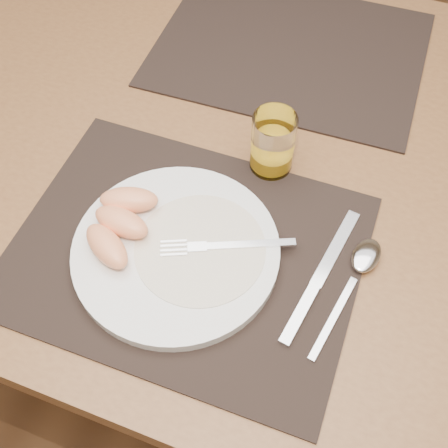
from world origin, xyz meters
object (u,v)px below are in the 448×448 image
spoon (362,264)px  plate (176,251)px  placemat_far (290,49)px  juice_glass (273,145)px  table (257,176)px  placemat_near (186,252)px  knife (315,285)px  fork (216,246)px

spoon → plate: bearing=-163.8°
placemat_far → juice_glass: juice_glass is taller
table → placemat_far: bearing=95.2°
table → placemat_far: 0.24m
juice_glass → spoon: bearing=-36.8°
placemat_near → placemat_far: same height
placemat_near → placemat_far: (0.01, 0.44, 0.00)m
placemat_near → knife: bearing=3.3°
plate → spoon: 0.24m
spoon → placemat_far: bearing=119.1°
placemat_far → fork: (0.03, -0.43, 0.02)m
placemat_far → plate: plate is taller
placemat_near → plate: bearing=-139.5°
placemat_far → spoon: size_ratio=2.35×
placemat_near → spoon: 0.23m
placemat_near → plate: 0.02m
placemat_far → juice_glass: (0.05, -0.26, 0.04)m
juice_glass → knife: bearing=-56.1°
spoon → knife: bearing=-134.4°
table → juice_glass: juice_glass is taller
plate → spoon: size_ratio=1.41×
juice_glass → placemat_far: bearing=100.8°
placemat_far → knife: (0.16, -0.43, 0.00)m
table → fork: size_ratio=8.42×
knife → juice_glass: 0.21m
table → juice_glass: (0.03, -0.04, 0.13)m
table → placemat_far: (-0.02, 0.22, 0.09)m
plate → juice_glass: bearing=70.2°
placemat_near → fork: size_ratio=2.71×
placemat_near → placemat_far: size_ratio=1.00×
placemat_near → placemat_far: 0.44m
placemat_far → spoon: 0.44m
fork → plate: bearing=-158.1°
fork → juice_glass: juice_glass is taller
table → knife: 0.27m
placemat_far → plate: 0.45m
fork → juice_glass: 0.17m
plate → spoon: plate is taller
knife → juice_glass: size_ratio=2.35×
fork → table: bearing=92.7°
spoon → juice_glass: juice_glass is taller
knife → juice_glass: juice_glass is taller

